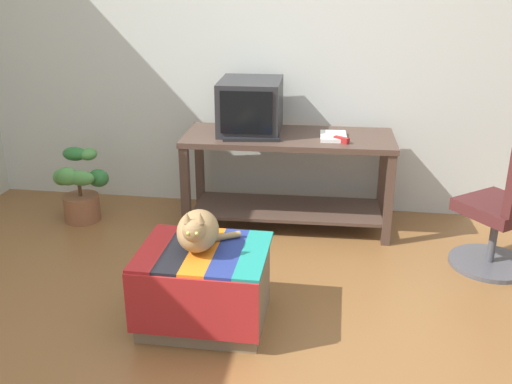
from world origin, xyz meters
TOP-DOWN VIEW (x-y plane):
  - ground_plane at (0.00, 0.00)m, footprint 14.00×14.00m
  - back_wall at (0.00, 2.05)m, footprint 8.00×0.10m
  - desk at (0.16, 1.60)m, footprint 1.53×0.64m
  - tv_monitor at (-0.13, 1.66)m, footprint 0.46×0.52m
  - keyboard at (-0.08, 1.46)m, footprint 0.42×0.20m
  - book at (0.48, 1.57)m, footprint 0.20×0.26m
  - ottoman_with_blanket at (-0.16, 0.24)m, footprint 0.68×0.57m
  - cat at (-0.18, 0.25)m, footprint 0.33×0.36m
  - potted_plant at (-1.41, 1.46)m, footprint 0.42×0.35m
  - office_chair at (1.59, 1.11)m, footprint 0.59×0.59m
  - stapler at (0.54, 1.47)m, footprint 0.11×0.09m
  - pen at (0.51, 1.65)m, footprint 0.01×0.14m

SIDE VIEW (x-z plane):
  - ground_plane at x=0.00m, z-range 0.00..0.00m
  - ottoman_with_blanket at x=-0.16m, z-range 0.00..0.44m
  - potted_plant at x=-1.41m, z-range -0.03..0.53m
  - office_chair at x=1.59m, z-range -0.06..0.83m
  - desk at x=0.16m, z-range 0.13..0.84m
  - cat at x=-0.18m, z-range 0.42..0.68m
  - pen at x=0.51m, z-range 0.71..0.72m
  - keyboard at x=-0.08m, z-range 0.71..0.73m
  - book at x=0.48m, z-range 0.71..0.74m
  - stapler at x=0.54m, z-range 0.71..0.75m
  - tv_monitor at x=-0.13m, z-range 0.70..1.08m
  - back_wall at x=0.00m, z-range 0.00..2.60m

